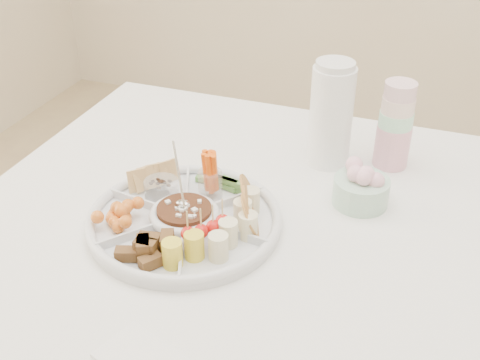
% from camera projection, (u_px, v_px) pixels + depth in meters
% --- Properties ---
extents(dining_table, '(1.52, 1.02, 0.76)m').
position_uv_depth(dining_table, '(324.00, 360.00, 1.39)').
color(dining_table, white).
rests_on(dining_table, floor).
extents(party_tray, '(0.43, 0.43, 0.04)m').
position_uv_depth(party_tray, '(185.00, 217.00, 1.19)').
color(party_tray, silver).
rests_on(party_tray, dining_table).
extents(bean_dip, '(0.12, 0.12, 0.04)m').
position_uv_depth(bean_dip, '(184.00, 214.00, 1.18)').
color(bean_dip, black).
rests_on(bean_dip, party_tray).
extents(tortillas, '(0.13, 0.13, 0.07)m').
position_uv_depth(tortillas, '(250.00, 207.00, 1.18)').
color(tortillas, olive).
rests_on(tortillas, party_tray).
extents(carrot_cucumber, '(0.11, 0.11, 0.09)m').
position_uv_depth(carrot_cucumber, '(217.00, 169.00, 1.26)').
color(carrot_cucumber, '#F55B0E').
rests_on(carrot_cucumber, party_tray).
extents(pita_raisins, '(0.11, 0.11, 0.05)m').
position_uv_depth(pita_raisins, '(156.00, 178.00, 1.27)').
color(pita_raisins, '#EAC679').
rests_on(pita_raisins, party_tray).
extents(cherries, '(0.13, 0.13, 0.05)m').
position_uv_depth(cherries, '(118.00, 213.00, 1.18)').
color(cherries, '#FF9633').
rests_on(cherries, party_tray).
extents(granola_chunks, '(0.12, 0.12, 0.05)m').
position_uv_depth(granola_chunks, '(145.00, 248.00, 1.08)').
color(granola_chunks, brown).
rests_on(granola_chunks, party_tray).
extents(banana_tomato, '(0.13, 0.13, 0.10)m').
position_uv_depth(banana_tomato, '(217.00, 237.00, 1.07)').
color(banana_tomato, '#F6D57A').
rests_on(banana_tomato, party_tray).
extents(cup_stack, '(0.08, 0.08, 0.22)m').
position_uv_depth(cup_stack, '(396.00, 122.00, 1.35)').
color(cup_stack, silver).
rests_on(cup_stack, dining_table).
extents(thermos, '(0.13, 0.13, 0.25)m').
position_uv_depth(thermos, '(331.00, 113.00, 1.35)').
color(thermos, white).
rests_on(thermos, dining_table).
extents(flower_bowl, '(0.14, 0.14, 0.09)m').
position_uv_depth(flower_bowl, '(362.00, 185.00, 1.25)').
color(flower_bowl, silver).
rests_on(flower_bowl, dining_table).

